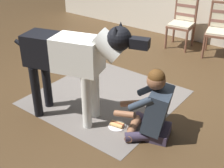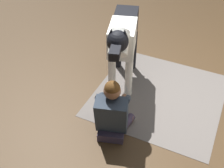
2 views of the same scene
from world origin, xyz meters
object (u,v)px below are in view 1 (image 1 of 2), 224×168
Objects in this scene: person_sitting_on_floor at (153,110)px; dining_chair_left_of_pair at (183,20)px; dining_chair_right_of_pair at (220,27)px; hot_dog_on_plate at (117,125)px; large_dog at (73,57)px.

dining_chair_left_of_pair is at bearing 109.71° from person_sitting_on_floor.
dining_chair_right_of_pair is 4.41× the size of hot_dog_on_plate.
dining_chair_right_of_pair reaches higher than hot_dog_on_plate.
dining_chair_right_of_pair reaches higher than person_sitting_on_floor.
person_sitting_on_floor reaches higher than hot_dog_on_plate.
dining_chair_left_of_pair and dining_chair_right_of_pair have the same top height.
dining_chair_left_of_pair is 0.59× the size of large_dog.
large_dog reaches higher than person_sitting_on_floor.
dining_chair_left_of_pair is 3.08m from person_sitting_on_floor.
person_sitting_on_floor is (1.04, -2.89, -0.19)m from dining_chair_left_of_pair.
large_dog is at bearing -101.73° from dining_chair_right_of_pair.
person_sitting_on_floor is 0.55m from hot_dog_on_plate.
dining_chair_right_of_pair is 3.06m from hot_dog_on_plate.
dining_chair_right_of_pair is 2.91m from person_sitting_on_floor.
large_dog reaches higher than dining_chair_left_of_pair.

